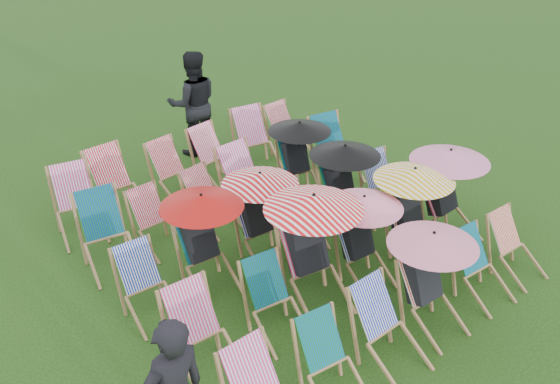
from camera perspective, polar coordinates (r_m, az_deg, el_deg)
ground at (r=8.74m, az=0.55°, el=-5.56°), size 100.00×100.00×0.00m
deckchair_1 at (r=6.51m, az=4.89°, el=-15.43°), size 0.64×0.83×0.85m
deckchair_2 at (r=6.91m, az=10.10°, el=-12.28°), size 0.64×0.87×0.92m
deckchair_3 at (r=7.37m, az=13.74°, el=-7.83°), size 1.03×1.07×1.22m
deckchair_4 at (r=8.13m, az=18.09°, el=-6.62°), size 0.59×0.80×0.84m
deckchair_5 at (r=8.69m, az=20.88°, el=-4.70°), size 0.56×0.77×0.82m
deckchair_6 at (r=6.75m, az=-6.93°, el=-13.02°), size 0.65×0.90×0.95m
deckchair_7 at (r=7.20m, az=-0.36°, el=-10.01°), size 0.65×0.85×0.87m
deckchair_8 at (r=7.51m, az=3.14°, el=-5.19°), size 1.20×1.27×1.42m
deckchair_9 at (r=7.98m, az=7.69°, el=-4.21°), size 0.99×1.04×1.18m
deckchair_10 at (r=8.54m, az=12.20°, el=-1.81°), size 1.08×1.14×1.28m
deckchair_11 at (r=9.09m, az=15.25°, el=-0.08°), size 1.11×1.17×1.31m
deckchair_12 at (r=7.60m, az=-12.05°, el=-8.41°), size 0.60×0.81×0.86m
deckchair_13 at (r=7.87m, az=-6.89°, el=-4.37°), size 1.05×1.10×1.25m
deckchair_14 at (r=8.34m, az=-1.67°, el=-2.12°), size 1.04×1.09×1.23m
deckchair_15 at (r=8.72m, az=1.75°, el=-2.30°), size 0.60×0.82×0.86m
deckchair_16 at (r=9.13m, az=5.97°, el=0.70°), size 1.03×1.09×1.23m
deckchair_17 at (r=9.69m, az=9.56°, el=0.76°), size 0.69×0.87×0.86m
deckchair_18 at (r=8.53m, az=-15.52°, el=-3.75°), size 0.79×1.00×0.99m
deckchair_19 at (r=8.82m, az=-11.23°, el=-2.64°), size 0.59×0.79×0.83m
deckchair_20 at (r=9.17m, az=-6.32°, el=-0.76°), size 0.70×0.87×0.85m
deckchair_21 at (r=9.43m, az=-2.78°, el=0.86°), size 0.72×0.98×1.02m
deckchair_22 at (r=9.93m, az=1.82°, el=3.20°), size 1.01×1.07×1.19m
deckchair_23 at (r=10.52m, az=5.17°, el=3.89°), size 0.80×1.01×1.01m
deckchair_24 at (r=9.36m, az=-18.01°, el=-1.09°), size 0.80×1.00×0.97m
deckchair_25 at (r=9.68m, az=-14.59°, el=0.63°), size 0.71×0.96×1.00m
deckchair_26 at (r=10.01m, az=-9.54°, el=1.87°), size 0.70×0.90×0.90m
deckchair_27 at (r=10.35m, az=-5.78°, el=3.20°), size 0.74×0.94×0.93m
deckchair_28 at (r=10.79m, az=-2.10°, el=4.67°), size 0.81×1.02×1.00m
deckchair_29 at (r=11.29m, az=0.84°, el=5.56°), size 0.66×0.87×0.90m
person_rear at (r=11.27m, az=-7.92°, el=8.00°), size 1.13×1.02×1.90m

